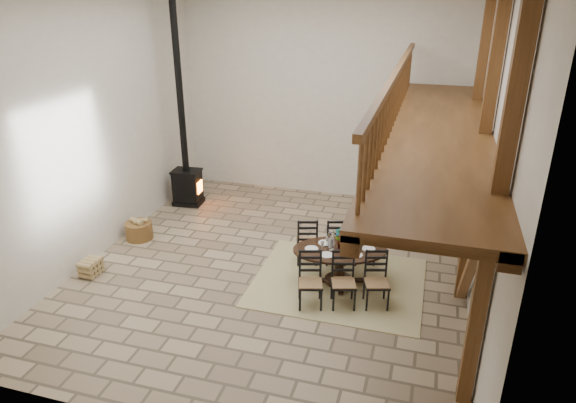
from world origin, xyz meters
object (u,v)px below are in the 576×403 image
(dining_table, at_px, (339,264))
(wood_stove, at_px, (185,160))
(log_basket, at_px, (139,230))
(log_stack, at_px, (91,267))

(dining_table, relative_size, wood_stove, 0.44)
(dining_table, height_order, wood_stove, wood_stove)
(dining_table, height_order, log_basket, dining_table)
(wood_stove, relative_size, log_stack, 11.82)
(dining_table, relative_size, log_basket, 3.91)
(log_stack, bearing_deg, dining_table, 12.79)
(log_basket, bearing_deg, log_stack, -92.64)
(log_basket, xyz_separation_m, log_stack, (-0.07, -1.55, -0.05))
(dining_table, xyz_separation_m, log_stack, (-4.46, -1.01, -0.22))
(log_basket, relative_size, log_stack, 1.32)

